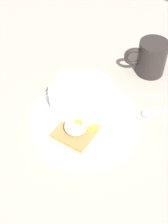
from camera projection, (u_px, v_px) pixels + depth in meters
ground_plane at (84, 123)px, 73.75cm from camera, size 120.00×120.00×2.00cm
plate at (84, 118)px, 72.41cm from camera, size 25.47×25.47×1.60cm
oatmeal_bowl at (81, 97)px, 72.58cm from camera, size 15.04×15.04×5.77cm
toast_slice at (76, 132)px, 68.48cm from camera, size 9.41×9.41×1.42cm
poached_egg at (76, 126)px, 66.93cm from camera, size 5.90×5.94×3.17cm
banana_slice_front at (123, 115)px, 72.14cm from camera, size 4.89×4.88×1.34cm
banana_slice_left at (106, 127)px, 69.73cm from camera, size 3.55×3.45×1.40cm
banana_slice_back at (120, 128)px, 69.50cm from camera, size 4.35×4.33×1.39cm
banana_slice_right at (117, 107)px, 73.73cm from camera, size 4.49×4.44×1.39cm
coffee_mug at (151, 57)px, 81.02cm from camera, size 9.32×9.30×9.30cm
spoon at (160, 112)px, 74.16cm from camera, size 10.27×9.47×0.80cm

